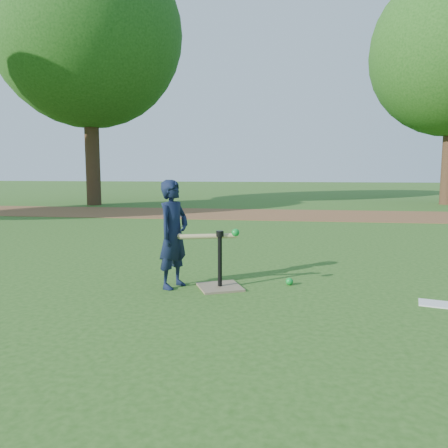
# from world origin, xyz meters

# --- Properties ---
(ground) EXTENTS (80.00, 80.00, 0.00)m
(ground) POSITION_xyz_m (0.00, 0.00, 0.00)
(ground) COLOR #285116
(ground) RESTS_ON ground
(dirt_strip) EXTENTS (24.00, 3.00, 0.01)m
(dirt_strip) POSITION_xyz_m (0.00, 7.50, 0.01)
(dirt_strip) COLOR brown
(dirt_strip) RESTS_ON ground
(child) EXTENTS (0.41, 0.49, 1.15)m
(child) POSITION_xyz_m (-0.35, -0.25, 0.57)
(child) COLOR black
(child) RESTS_ON ground
(wiffle_ball_ground) EXTENTS (0.08, 0.08, 0.08)m
(wiffle_ball_ground) POSITION_xyz_m (0.87, 0.01, 0.04)
(wiffle_ball_ground) COLOR #0C8C28
(wiffle_ball_ground) RESTS_ON ground
(clipboard) EXTENTS (0.35, 0.30, 0.01)m
(clipboard) POSITION_xyz_m (2.23, -0.49, 0.01)
(clipboard) COLOR silver
(clipboard) RESTS_ON ground
(batting_tee) EXTENTS (0.57, 0.57, 0.61)m
(batting_tee) POSITION_xyz_m (0.14, -0.22, 0.11)
(batting_tee) COLOR #7E6C50
(batting_tee) RESTS_ON ground
(swing_action) EXTENTS (0.67, 0.23, 0.13)m
(swing_action) POSITION_xyz_m (0.05, -0.26, 0.57)
(swing_action) COLOR tan
(swing_action) RESTS_ON ground
(tree_left) EXTENTS (6.40, 6.40, 9.08)m
(tree_left) POSITION_xyz_m (-6.00, 10.00, 5.87)
(tree_left) COLOR #382316
(tree_left) RESTS_ON ground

